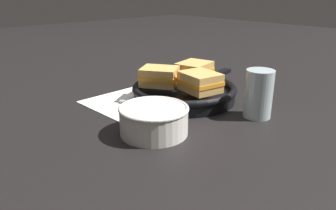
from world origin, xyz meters
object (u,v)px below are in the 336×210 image
(skillet, at_px, (185,92))
(soup_bowl, at_px, (154,118))
(drinking_glass, at_px, (259,94))
(spoon, at_px, (160,103))
(sandwich_near_right, at_px, (160,76))
(sandwich_near_left, at_px, (194,71))
(sandwich_far_left, at_px, (200,82))

(skillet, bearing_deg, soup_bowl, -62.08)
(skillet, height_order, drinking_glass, drinking_glass)
(spoon, bearing_deg, soup_bowl, -82.96)
(sandwich_near_right, height_order, drinking_glass, drinking_glass)
(soup_bowl, height_order, sandwich_near_right, sandwich_near_right)
(sandwich_near_left, bearing_deg, spoon, -83.90)
(sandwich_far_left, relative_size, drinking_glass, 0.96)
(soup_bowl, bearing_deg, skillet, 117.92)
(sandwich_near_right, bearing_deg, soup_bowl, -45.00)
(sandwich_near_left, bearing_deg, sandwich_far_left, -40.37)
(soup_bowl, distance_m, sandwich_near_right, 0.21)
(sandwich_near_left, height_order, sandwich_far_left, same)
(skillet, distance_m, sandwich_far_left, 0.08)
(sandwich_near_right, bearing_deg, drinking_glass, 20.07)
(soup_bowl, relative_size, sandwich_near_right, 1.18)
(skillet, bearing_deg, sandwich_near_left, 109.94)
(soup_bowl, relative_size, sandwich_near_left, 1.31)
(sandwich_far_left, bearing_deg, sandwich_near_right, -160.37)
(skillet, distance_m, sandwich_near_left, 0.08)
(sandwich_near_left, distance_m, sandwich_far_left, 0.11)
(soup_bowl, height_order, sandwich_far_left, sandwich_far_left)
(sandwich_near_right, bearing_deg, sandwich_near_left, 79.63)
(spoon, height_order, sandwich_far_left, sandwich_far_left)
(sandwich_far_left, bearing_deg, drinking_glass, 20.41)
(sandwich_far_left, height_order, drinking_glass, drinking_glass)
(sandwich_near_right, relative_size, sandwich_far_left, 1.14)
(spoon, bearing_deg, sandwich_near_left, 59.01)
(soup_bowl, bearing_deg, drinking_glass, 68.45)
(spoon, bearing_deg, sandwich_near_right, 100.82)
(skillet, bearing_deg, sandwich_near_right, -128.93)
(sandwich_far_left, bearing_deg, sandwich_near_left, 139.63)
(spoon, distance_m, drinking_glass, 0.24)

